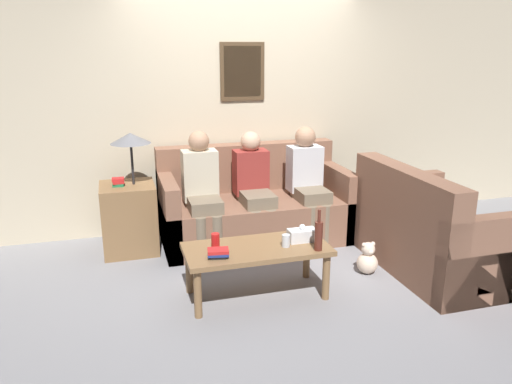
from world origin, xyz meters
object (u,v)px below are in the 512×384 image
object	(u,v)px
couch_main	(254,208)
wine_bottle	(318,235)
couch_side	(432,235)
teddy_bear	(368,260)
coffee_table	(257,254)
person_middle	(254,184)
drinking_glass	(286,241)
person_right	(308,179)
person_left	(202,188)

from	to	relation	value
couch_main	wine_bottle	xyz separation A→B (m)	(0.11, -1.46, 0.23)
couch_side	teddy_bear	distance (m)	0.63
coffee_table	person_middle	xyz separation A→B (m)	(0.30, 1.12, 0.26)
couch_side	person_middle	bearing A→B (deg)	51.87
drinking_glass	person_middle	bearing A→B (deg)	86.45
person_middle	wine_bottle	bearing A→B (deg)	-83.69
wine_bottle	person_middle	size ratio (longest dim) A/B	0.29
teddy_bear	couch_main	bearing A→B (deg)	122.65
couch_side	person_middle	distance (m)	1.75
couch_main	person_middle	bearing A→B (deg)	-105.28
teddy_bear	person_right	bearing A→B (deg)	101.64
couch_side	drinking_glass	bearing A→B (deg)	94.41
drinking_glass	person_middle	world-z (taller)	person_middle
person_middle	person_right	world-z (taller)	person_right
drinking_glass	person_right	distance (m)	1.33
coffee_table	person_middle	size ratio (longest dim) A/B	1.01
coffee_table	drinking_glass	world-z (taller)	drinking_glass
wine_bottle	person_middle	bearing A→B (deg)	96.31
person_left	person_middle	bearing A→B (deg)	5.39
couch_main	person_left	distance (m)	0.69
wine_bottle	person_right	distance (m)	1.36
drinking_glass	person_left	world-z (taller)	person_left
couch_main	couch_side	xyz separation A→B (m)	(1.32, -1.21, 0.00)
drinking_glass	person_right	world-z (taller)	person_right
couch_main	couch_side	distance (m)	1.79
person_middle	person_right	distance (m)	0.57
person_middle	teddy_bear	bearing A→B (deg)	-52.19
drinking_glass	coffee_table	bearing A→B (deg)	164.99
couch_main	teddy_bear	world-z (taller)	couch_main
coffee_table	person_right	size ratio (longest dim) A/B	0.98
couch_main	wine_bottle	world-z (taller)	couch_main
couch_side	couch_main	bearing A→B (deg)	47.39
couch_main	person_right	distance (m)	0.64
person_left	person_middle	xyz separation A→B (m)	(0.54, 0.05, -0.02)
couch_main	teddy_bear	distance (m)	1.37
couch_main	couch_side	size ratio (longest dim) A/B	1.30
couch_side	person_right	bearing A→B (deg)	37.25
teddy_bear	couch_side	bearing A→B (deg)	-7.44
coffee_table	wine_bottle	size ratio (longest dim) A/B	3.49
coffee_table	drinking_glass	xyz separation A→B (m)	(0.22, -0.06, 0.11)
person_right	teddy_bear	distance (m)	1.11
couch_main	coffee_table	xyz separation A→B (m)	(-0.34, -1.27, 0.04)
couch_main	person_middle	size ratio (longest dim) A/B	1.70
wine_bottle	teddy_bear	distance (m)	0.82
couch_side	person_right	world-z (taller)	person_right
couch_side	person_right	xyz separation A→B (m)	(-0.79, 1.04, 0.32)
coffee_table	teddy_bear	world-z (taller)	coffee_table
coffee_table	person_middle	distance (m)	1.19
person_middle	coffee_table	bearing A→B (deg)	-104.86
teddy_bear	person_middle	bearing A→B (deg)	127.81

